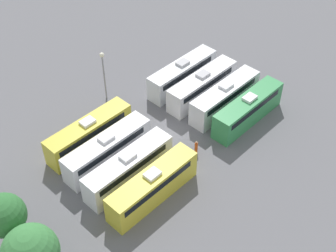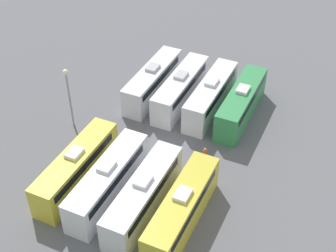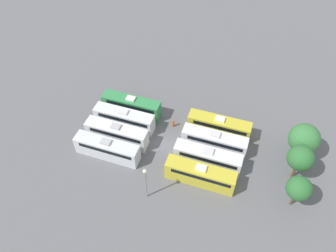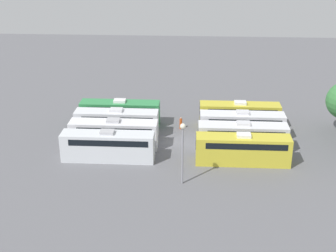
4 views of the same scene
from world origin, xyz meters
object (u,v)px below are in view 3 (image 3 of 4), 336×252
bus_3 (107,148)px  bus_5 (214,141)px  bus_4 (219,126)px  light_pole (145,179)px  bus_7 (200,174)px  tree_2 (299,188)px  bus_6 (208,157)px  bus_0 (132,105)px  tree_0 (304,139)px  worker_person (173,123)px  bus_2 (117,133)px  tree_1 (301,158)px  bus_1 (124,118)px

bus_3 → bus_5: size_ratio=1.00×
bus_4 → light_pole: 17.74m
bus_7 → tree_2: size_ratio=1.75×
bus_6 → bus_0: bearing=-113.5°
light_pole → tree_2: bearing=105.3°
bus_0 → tree_0: bearing=89.1°
worker_person → light_pole: bearing=2.5°
bus_4 → worker_person: bearing=-82.4°
bus_4 → worker_person: size_ratio=6.43×
bus_0 → bus_2: bearing=2.2°
worker_person → bus_6: bearing=51.6°
bus_2 → bus_5: 16.53m
bus_4 → bus_5: same height
bus_4 → bus_5: (3.58, 0.01, 0.00)m
bus_7 → tree_1: size_ratio=1.58×
light_pole → tree_0: (-15.21, 20.91, -0.46)m
bus_5 → tree_2: bearing=63.7°
tree_0 → tree_2: bearing=-1.0°
bus_5 → bus_7: size_ratio=1.00×
bus_4 → bus_1: bearing=-77.3°
bus_0 → bus_3: same height
bus_1 → light_pole: (12.19, 8.94, 2.96)m
bus_2 → bus_6: (0.02, 15.89, 0.00)m
bus_4 → bus_6: bearing=-1.8°
bus_7 → worker_person: bus_7 is taller
tree_1 → tree_2: size_ratio=1.10×
bus_2 → worker_person: size_ratio=6.43×
bus_0 → worker_person: bus_0 is taller
bus_2 → bus_6: bearing=89.9°
tree_0 → tree_1: bearing=-5.1°
bus_5 → tree_1: tree_1 is taller
bus_4 → bus_7: size_ratio=1.00×
tree_2 → tree_0: bearing=179.0°
bus_2 → worker_person: (-6.14, 8.11, -1.07)m
worker_person → light_pole: (14.79, 0.64, 4.03)m
bus_1 → tree_0: (-3.02, 29.85, 2.50)m
worker_person → light_pole: light_pole is taller
bus_2 → light_pole: 12.66m
bus_5 → worker_person: bus_5 is taller
bus_4 → worker_person: bus_4 is taller
bus_4 → bus_3: bearing=-56.5°
bus_4 → bus_7: 10.72m
bus_0 → tree_2: 31.50m
bus_2 → bus_0: bearing=-177.8°
bus_3 → tree_1: 30.04m
bus_1 → worker_person: 8.76m
bus_1 → bus_7: size_ratio=1.00×
bus_2 → bus_5: bearing=102.7°
bus_2 → tree_1: size_ratio=1.58×
bus_2 → bus_7: same height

